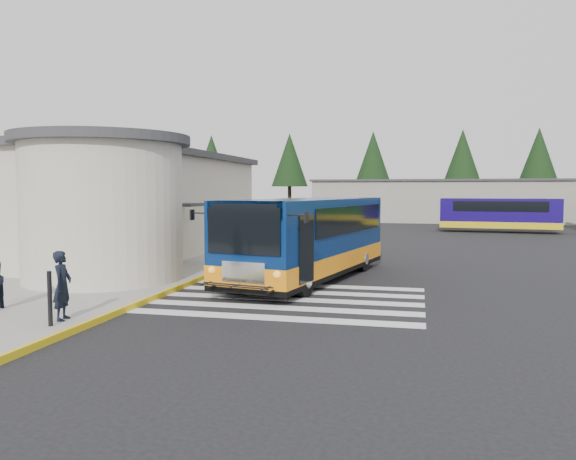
% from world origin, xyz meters
% --- Properties ---
extents(ground, '(140.00, 140.00, 0.00)m').
position_xyz_m(ground, '(0.00, 0.00, 0.00)').
color(ground, black).
rests_on(ground, ground).
extents(sidewalk, '(10.00, 34.00, 0.15)m').
position_xyz_m(sidewalk, '(-9.00, 4.00, 0.07)').
color(sidewalk, gray).
rests_on(sidewalk, ground).
extents(curb_strip, '(0.12, 34.00, 0.16)m').
position_xyz_m(curb_strip, '(-4.05, 4.00, 0.08)').
color(curb_strip, gold).
rests_on(curb_strip, ground).
extents(station_building, '(12.70, 18.70, 4.80)m').
position_xyz_m(station_building, '(-10.84, 6.91, 2.57)').
color(station_building, beige).
rests_on(station_building, ground).
extents(crosswalk, '(8.00, 5.35, 0.01)m').
position_xyz_m(crosswalk, '(-0.50, -0.80, 0.01)').
color(crosswalk, silver).
rests_on(crosswalk, ground).
extents(depot_building, '(26.40, 8.40, 4.20)m').
position_xyz_m(depot_building, '(6.00, 42.00, 2.11)').
color(depot_building, gray).
rests_on(depot_building, ground).
extents(tree_line, '(58.40, 4.40, 10.00)m').
position_xyz_m(tree_line, '(6.29, 50.00, 6.77)').
color(tree_line, black).
rests_on(tree_line, ground).
extents(transit_bus, '(4.95, 10.37, 2.84)m').
position_xyz_m(transit_bus, '(-0.47, 2.90, 1.36)').
color(transit_bus, navy).
rests_on(transit_bus, ground).
extents(pedestrian_a, '(0.50, 0.66, 1.61)m').
position_xyz_m(pedestrian_a, '(-4.69, -5.09, 0.95)').
color(pedestrian_a, black).
rests_on(pedestrian_a, sidewalk).
extents(bollard, '(0.10, 0.10, 1.22)m').
position_xyz_m(bollard, '(-4.59, -5.68, 0.76)').
color(bollard, black).
rests_on(bollard, sidewalk).
extents(far_bus_a, '(8.66, 3.27, 2.18)m').
position_xyz_m(far_bus_a, '(9.17, 28.06, 1.42)').
color(far_bus_a, '#150758').
rests_on(far_bus_a, ground).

